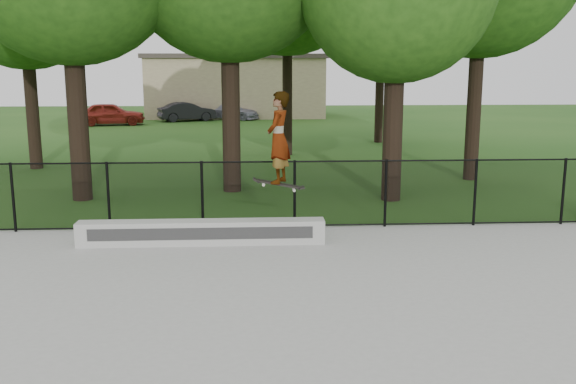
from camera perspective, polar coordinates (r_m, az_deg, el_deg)
The scene contains 9 objects.
ground at distance 8.56m, azimuth 3.24°, elevation -13.45°, with size 100.00×100.00×0.00m, color #1E4A14.
concrete_slab at distance 8.55m, azimuth 3.24°, elevation -13.27°, with size 14.00×12.00×0.06m, color #979792.
grind_ledge at distance 12.90m, azimuth -7.68°, elevation -3.57°, with size 4.89×0.40×0.48m, color #ABABA6.
car_a at distance 40.26m, azimuth -15.51°, elevation 6.72°, with size 1.62×3.99×1.37m, color maroon.
car_b at distance 42.13m, azimuth -8.94°, elevation 7.07°, with size 1.28×3.33×1.21m, color black.
car_c at distance 43.11m, azimuth -5.06°, elevation 7.18°, with size 1.54×3.48×1.10m, color #918FA2.
skater_airborne at distance 12.47m, azimuth -0.85°, elevation 4.72°, with size 0.83×0.75×1.95m.
chainlink_fence at distance 13.94m, azimuth 0.59°, elevation -0.20°, with size 16.06×0.06×1.50m.
distant_building at distance 45.76m, azimuth -4.61°, elevation 9.44°, with size 12.40×6.40×4.30m.
Camera 1 is at (-0.90, -7.73, 3.57)m, focal length 40.00 mm.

